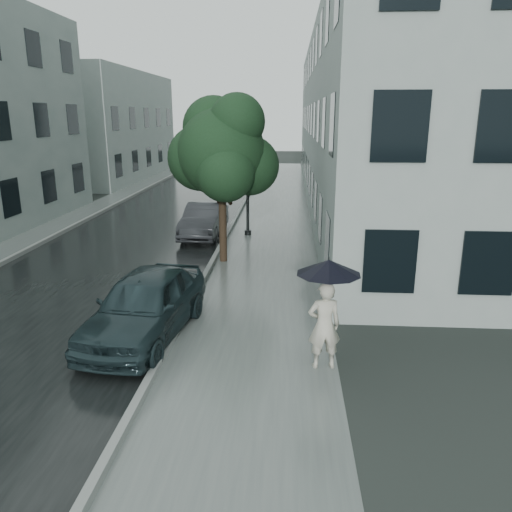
# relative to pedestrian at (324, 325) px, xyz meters

# --- Properties ---
(ground) EXTENTS (120.00, 120.00, 0.00)m
(ground) POSITION_rel_pedestrian_xyz_m (-1.70, 0.63, -0.90)
(ground) COLOR black
(ground) RESTS_ON ground
(sidewalk) EXTENTS (3.50, 60.00, 0.01)m
(sidewalk) POSITION_rel_pedestrian_xyz_m (-1.45, 12.63, -0.89)
(sidewalk) COLOR slate
(sidewalk) RESTS_ON ground
(kerb_near) EXTENTS (0.15, 60.00, 0.15)m
(kerb_near) POSITION_rel_pedestrian_xyz_m (-3.27, 12.63, -0.82)
(kerb_near) COLOR slate
(kerb_near) RESTS_ON ground
(asphalt_road) EXTENTS (6.85, 60.00, 0.00)m
(asphalt_road) POSITION_rel_pedestrian_xyz_m (-6.78, 12.63, -0.89)
(asphalt_road) COLOR black
(asphalt_road) RESTS_ON ground
(kerb_far) EXTENTS (0.15, 60.00, 0.15)m
(kerb_far) POSITION_rel_pedestrian_xyz_m (-10.27, 12.63, -0.82)
(kerb_far) COLOR slate
(kerb_far) RESTS_ON ground
(sidewalk_far) EXTENTS (1.70, 60.00, 0.01)m
(sidewalk_far) POSITION_rel_pedestrian_xyz_m (-11.20, 12.63, -0.89)
(sidewalk_far) COLOR #4C5451
(sidewalk_far) RESTS_ON ground
(building_near) EXTENTS (7.02, 36.00, 9.00)m
(building_near) POSITION_rel_pedestrian_xyz_m (3.77, 20.13, 3.60)
(building_near) COLOR gray
(building_near) RESTS_ON ground
(building_far_b) EXTENTS (7.02, 18.00, 8.00)m
(building_far_b) POSITION_rel_pedestrian_xyz_m (-15.47, 30.63, 3.10)
(building_far_b) COLOR gray
(building_far_b) RESTS_ON ground
(pedestrian) EXTENTS (0.71, 0.52, 1.78)m
(pedestrian) POSITION_rel_pedestrian_xyz_m (0.00, 0.00, 0.00)
(pedestrian) COLOR #BAB6A3
(pedestrian) RESTS_ON sidewalk
(umbrella) EXTENTS (1.31, 1.31, 1.35)m
(umbrella) POSITION_rel_pedestrian_xyz_m (0.04, -0.02, 1.20)
(umbrella) COLOR black
(umbrella) RESTS_ON ground
(street_tree) EXTENTS (3.73, 3.39, 5.52)m
(street_tree) POSITION_rel_pedestrian_xyz_m (-2.95, 7.40, 2.80)
(street_tree) COLOR #332619
(street_tree) RESTS_ON ground
(lamp_post) EXTENTS (0.83, 0.45, 5.15)m
(lamp_post) POSITION_rel_pedestrian_xyz_m (-2.58, 11.14, 2.05)
(lamp_post) COLOR black
(lamp_post) RESTS_ON ground
(car_near) EXTENTS (2.31, 4.58, 1.50)m
(car_near) POSITION_rel_pedestrian_xyz_m (-3.90, 1.20, -0.14)
(car_near) COLOR #1A2A2D
(car_near) RESTS_ON ground
(car_far) EXTENTS (1.53, 4.11, 1.34)m
(car_far) POSITION_rel_pedestrian_xyz_m (-4.21, 10.87, -0.22)
(car_far) COLOR #26282B
(car_far) RESTS_ON ground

